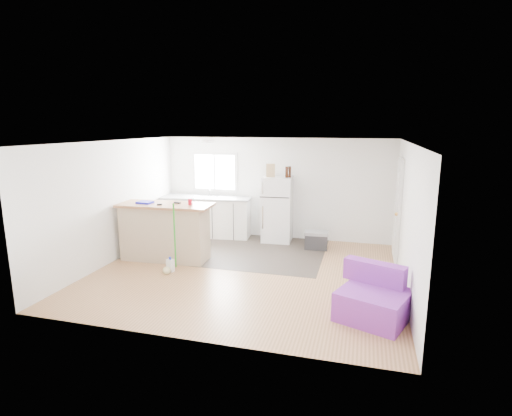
{
  "coord_description": "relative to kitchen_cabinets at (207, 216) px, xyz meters",
  "views": [
    {
      "loc": [
        2.03,
        -6.75,
        2.69
      ],
      "look_at": [
        -0.0,
        0.7,
        1.08
      ],
      "focal_mm": 28.0,
      "sensor_mm": 36.0,
      "label": 1
    }
  ],
  "objects": [
    {
      "name": "room",
      "position": [
        1.66,
        -2.16,
        0.7
      ],
      "size": [
        5.51,
        5.01,
        2.41
      ],
      "color": "#996740",
      "rests_on": "ground"
    },
    {
      "name": "vinyl_zone",
      "position": [
        0.93,
        -0.91,
        -0.5
      ],
      "size": [
        4.05,
        2.5,
        0.0
      ],
      "primitive_type": "cube",
      "color": "#362F29",
      "rests_on": "floor"
    },
    {
      "name": "window",
      "position": [
        0.11,
        0.33,
        1.05
      ],
      "size": [
        1.18,
        0.06,
        0.98
      ],
      "color": "white",
      "rests_on": "back_wall"
    },
    {
      "name": "interior_door",
      "position": [
        4.38,
        -0.61,
        0.52
      ],
      "size": [
        0.11,
        0.92,
        2.1
      ],
      "color": "white",
      "rests_on": "right_wall"
    },
    {
      "name": "ceiling_fixture",
      "position": [
        0.46,
        -0.96,
        1.86
      ],
      "size": [
        0.3,
        0.3,
        0.07
      ],
      "primitive_type": "cylinder",
      "color": "white",
      "rests_on": "ceiling"
    },
    {
      "name": "kitchen_cabinets",
      "position": [
        0.0,
        0.0,
        0.0
      ],
      "size": [
        2.24,
        0.89,
        1.27
      ],
      "rotation": [
        0.0,
        0.0,
        0.1
      ],
      "color": "white",
      "rests_on": "floor"
    },
    {
      "name": "peninsula",
      "position": [
        -0.13,
        -1.89,
        0.09
      ],
      "size": [
        1.91,
        0.81,
        1.15
      ],
      "rotation": [
        0.0,
        0.0,
        0.05
      ],
      "color": "tan",
      "rests_on": "floor"
    },
    {
      "name": "refrigerator",
      "position": [
        1.77,
        0.0,
        0.27
      ],
      "size": [
        0.71,
        0.68,
        1.52
      ],
      "rotation": [
        0.0,
        0.0,
        0.06
      ],
      "color": "white",
      "rests_on": "floor"
    },
    {
      "name": "cooler",
      "position": [
        2.74,
        -0.38,
        -0.3
      ],
      "size": [
        0.54,
        0.39,
        0.39
      ],
      "rotation": [
        0.0,
        0.0,
        0.07
      ],
      "color": "#2B2B2D",
      "rests_on": "floor"
    },
    {
      "name": "purple_seat",
      "position": [
        3.91,
        -3.4,
        -0.23
      ],
      "size": [
        1.14,
        1.13,
        0.74
      ],
      "rotation": [
        0.0,
        0.0,
        -0.37
      ],
      "color": "purple",
      "rests_on": "floor"
    },
    {
      "name": "cleaner_jug",
      "position": [
        0.28,
        -2.51,
        -0.37
      ],
      "size": [
        0.14,
        0.12,
        0.28
      ],
      "rotation": [
        0.0,
        0.0,
        -0.2
      ],
      "color": "white",
      "rests_on": "floor"
    },
    {
      "name": "mop",
      "position": [
        0.3,
        -2.61,
        -0.27
      ],
      "size": [
        0.3,
        0.36,
        1.35
      ],
      "rotation": [
        0.0,
        0.0,
        0.48
      ],
      "color": "green",
      "rests_on": "floor"
    },
    {
      "name": "red_cup",
      "position": [
        0.42,
        -1.85,
        0.72
      ],
      "size": [
        0.1,
        0.1,
        0.12
      ],
      "primitive_type": "cylinder",
      "rotation": [
        0.0,
        0.0,
        0.21
      ],
      "color": "red",
      "rests_on": "peninsula"
    },
    {
      "name": "blue_tray",
      "position": [
        -0.53,
        -1.93,
        0.67
      ],
      "size": [
        0.32,
        0.25,
        0.04
      ],
      "primitive_type": "cube",
      "rotation": [
        0.0,
        0.0,
        -0.1
      ],
      "color": "#1616D1",
      "rests_on": "peninsula"
    },
    {
      "name": "tool_a",
      "position": [
        0.11,
        -1.78,
        0.67
      ],
      "size": [
        0.15,
        0.08,
        0.03
      ],
      "primitive_type": "cube",
      "rotation": [
        0.0,
        0.0,
        -0.19
      ],
      "color": "black",
      "rests_on": "peninsula"
    },
    {
      "name": "tool_b",
      "position": [
        -0.15,
        -2.02,
        0.67
      ],
      "size": [
        0.11,
        0.08,
        0.03
      ],
      "primitive_type": "cube",
      "rotation": [
        0.0,
        0.0,
        0.41
      ],
      "color": "black",
      "rests_on": "peninsula"
    },
    {
      "name": "cardboard_box",
      "position": [
        1.62,
        -0.07,
        1.18
      ],
      "size": [
        0.22,
        0.14,
        0.3
      ],
      "primitive_type": "cube",
      "rotation": [
        0.0,
        0.0,
        0.19
      ],
      "color": "tan",
      "rests_on": "refrigerator"
    },
    {
      "name": "bottle_left",
      "position": [
        2.0,
        -0.08,
        1.15
      ],
      "size": [
        0.09,
        0.09,
        0.25
      ],
      "primitive_type": "cylinder",
      "rotation": [
        0.0,
        0.0,
        -0.37
      ],
      "color": "#331609",
      "rests_on": "refrigerator"
    },
    {
      "name": "bottle_right",
      "position": [
        2.05,
        -0.0,
        1.15
      ],
      "size": [
        0.08,
        0.08,
        0.25
      ],
      "primitive_type": "cylinder",
      "rotation": [
        0.0,
        0.0,
        0.15
      ],
      "color": "#331609",
      "rests_on": "refrigerator"
    }
  ]
}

